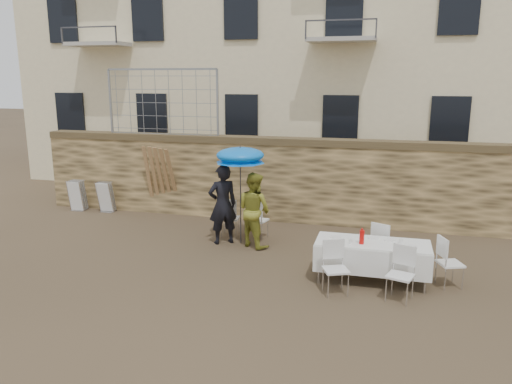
% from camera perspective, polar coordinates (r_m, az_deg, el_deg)
% --- Properties ---
extents(ground, '(80.00, 80.00, 0.00)m').
position_cam_1_polar(ground, '(9.19, -6.03, -11.42)').
color(ground, brown).
rests_on(ground, ground).
extents(stone_wall, '(13.00, 0.50, 2.20)m').
position_cam_1_polar(stone_wall, '(13.43, 1.39, 1.45)').
color(stone_wall, olive).
rests_on(stone_wall, ground).
extents(chain_link_fence, '(3.20, 0.06, 1.80)m').
position_cam_1_polar(chain_link_fence, '(14.17, -10.64, 9.99)').
color(chain_link_fence, gray).
rests_on(chain_link_fence, stone_wall).
extents(man_suit, '(0.81, 0.75, 1.85)m').
position_cam_1_polar(man_suit, '(11.50, -3.83, -1.44)').
color(man_suit, black).
rests_on(man_suit, ground).
extents(woman_dress, '(1.05, 0.98, 1.71)m').
position_cam_1_polar(woman_dress, '(11.31, -0.21, -2.03)').
color(woman_dress, gold).
rests_on(woman_dress, ground).
extents(umbrella, '(1.13, 1.13, 2.13)m').
position_cam_1_polar(umbrella, '(11.25, -1.81, 3.90)').
color(umbrella, '#3F3F44').
rests_on(umbrella, ground).
extents(couple_chair_left, '(0.52, 0.52, 0.96)m').
position_cam_1_polar(couple_chair_left, '(12.12, -2.97, -2.86)').
color(couple_chair_left, white).
rests_on(couple_chair_left, ground).
extents(couple_chair_right, '(0.57, 0.57, 0.96)m').
position_cam_1_polar(couple_chair_right, '(11.93, 0.24, -3.10)').
color(couple_chair_right, white).
rests_on(couple_chair_right, ground).
extents(banquet_table, '(2.10, 0.85, 0.78)m').
position_cam_1_polar(banquet_table, '(9.64, 13.19, -5.85)').
color(banquet_table, white).
rests_on(banquet_table, ground).
extents(soda_bottle, '(0.09, 0.09, 0.26)m').
position_cam_1_polar(soda_bottle, '(9.45, 12.00, -5.07)').
color(soda_bottle, red).
rests_on(soda_bottle, banquet_table).
extents(table_chair_front_left, '(0.63, 0.63, 0.96)m').
position_cam_1_polar(table_chair_front_left, '(9.05, 9.11, -8.62)').
color(table_chair_front_left, white).
rests_on(table_chair_front_left, ground).
extents(table_chair_front_right, '(0.60, 0.60, 0.96)m').
position_cam_1_polar(table_chair_front_right, '(9.03, 16.16, -9.05)').
color(table_chair_front_right, white).
rests_on(table_chair_front_right, ground).
extents(table_chair_back, '(0.64, 0.64, 0.96)m').
position_cam_1_polar(table_chair_back, '(10.48, 14.36, -5.84)').
color(table_chair_back, white).
rests_on(table_chair_back, ground).
extents(table_chair_side, '(0.62, 0.62, 0.96)m').
position_cam_1_polar(table_chair_side, '(9.89, 21.32, -7.47)').
color(table_chair_side, white).
rests_on(table_chair_side, ground).
extents(chair_stack_left, '(0.46, 0.40, 0.92)m').
position_cam_1_polar(chair_stack_left, '(15.41, -19.47, -0.24)').
color(chair_stack_left, white).
rests_on(chair_stack_left, ground).
extents(chair_stack_right, '(0.46, 0.32, 0.92)m').
position_cam_1_polar(chair_stack_right, '(14.93, -16.61, -0.44)').
color(chair_stack_right, white).
rests_on(chair_stack_right, ground).
extents(wood_planks, '(0.70, 0.20, 2.00)m').
position_cam_1_polar(wood_planks, '(14.12, -11.03, 1.36)').
color(wood_planks, '#A37749').
rests_on(wood_planks, ground).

